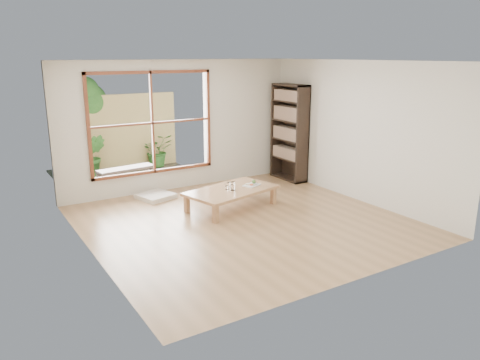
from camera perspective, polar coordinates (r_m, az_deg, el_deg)
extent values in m
plane|color=#A77E53|center=(7.84, 0.51, -5.07)|extent=(5.00, 5.00, 0.00)
cube|color=#A97E52|center=(8.41, -1.07, -1.28)|extent=(1.79, 1.27, 0.05)
cube|color=#A97E52|center=(7.73, -2.98, -4.17)|extent=(0.10, 0.10, 0.30)
cube|color=#A97E52|center=(8.27, -6.50, -2.95)|extent=(0.10, 0.10, 0.30)
cube|color=#A97E52|center=(8.73, 4.08, -1.91)|extent=(0.10, 0.10, 0.30)
cube|color=#A97E52|center=(9.21, 0.54, -0.96)|extent=(0.10, 0.10, 0.30)
cube|color=silver|center=(9.20, -10.24, -1.94)|extent=(0.74, 0.74, 0.09)
cube|color=black|center=(10.30, 6.06, 5.77)|extent=(0.33, 0.94, 2.08)
cylinder|color=silver|center=(8.30, -0.88, -0.76)|extent=(0.08, 0.08, 0.16)
cylinder|color=silver|center=(8.41, -0.78, -0.79)|extent=(0.06, 0.06, 0.09)
cylinder|color=silver|center=(8.54, -1.40, -0.56)|extent=(0.07, 0.07, 0.08)
cylinder|color=silver|center=(8.38, -1.63, -0.92)|extent=(0.05, 0.05, 0.07)
cube|color=white|center=(8.63, 1.43, -0.62)|extent=(0.35, 0.30, 0.02)
sphere|color=#446B2A|center=(8.69, 1.69, -0.19)|extent=(0.07, 0.07, 0.07)
cube|color=#D65C32|center=(8.57, 1.41, -0.57)|extent=(0.06, 0.06, 0.03)
cube|color=beige|center=(8.61, 0.90, -0.51)|extent=(0.08, 0.07, 0.02)
cylinder|color=silver|center=(8.59, 1.84, -0.58)|extent=(0.16, 0.07, 0.01)
cube|color=#342D25|center=(10.67, -12.53, 0.09)|extent=(2.80, 2.00, 0.05)
cube|color=black|center=(10.07, -13.73, 1.34)|extent=(1.23, 0.48, 0.05)
cube|color=black|center=(9.79, -16.29, -0.38)|extent=(0.07, 0.07, 0.33)
cube|color=black|center=(10.03, -16.87, -0.06)|extent=(0.07, 0.07, 0.33)
cube|color=black|center=(10.23, -10.53, 0.64)|extent=(0.07, 0.07, 0.33)
cube|color=black|center=(10.46, -11.22, 0.93)|extent=(0.07, 0.07, 0.33)
cube|color=tan|center=(11.42, -14.48, 5.57)|extent=(2.80, 0.06, 1.80)
imported|color=#366726|center=(11.64, -10.02, 3.60)|extent=(0.76, 0.67, 0.80)
imported|color=#366726|center=(10.91, -17.44, 2.82)|extent=(0.64, 0.57, 0.97)
cylinder|color=#4C3D2D|center=(11.54, -18.22, 4.88)|extent=(0.14, 0.14, 1.60)
sphere|color=#366726|center=(11.46, -17.99, 9.13)|extent=(0.84, 0.84, 0.84)
sphere|color=#366726|center=(11.49, -19.32, 8.03)|extent=(0.70, 0.70, 0.70)
sphere|color=#366726|center=(11.32, -18.41, 10.30)|extent=(0.64, 0.64, 0.64)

